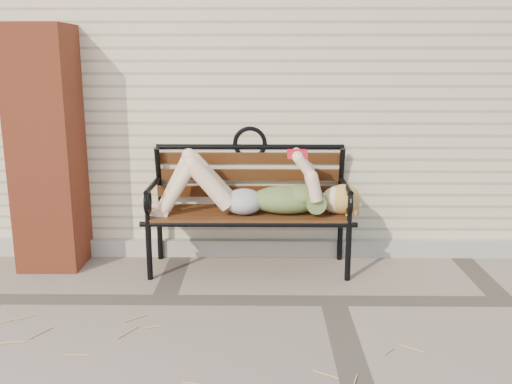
{
  "coord_description": "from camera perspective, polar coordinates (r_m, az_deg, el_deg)",
  "views": [
    {
      "loc": [
        -0.52,
        -3.89,
        1.74
      ],
      "look_at": [
        -0.57,
        0.52,
        0.7
      ],
      "focal_mm": 40.0,
      "sensor_mm": 36.0,
      "label": 1
    }
  ],
  "objects": [
    {
      "name": "ground",
      "position": [
        4.29,
        7.72,
        -10.72
      ],
      "size": [
        80.0,
        80.0,
        0.0
      ],
      "primitive_type": "plane",
      "color": "gray",
      "rests_on": "ground"
    },
    {
      "name": "foundation_strip",
      "position": [
        5.16,
        6.46,
        -5.58
      ],
      "size": [
        8.0,
        0.1,
        0.15
      ],
      "primitive_type": "cube",
      "color": "#B0AB9F",
      "rests_on": "ground"
    },
    {
      "name": "brick_pillar",
      "position": [
        5.02,
        -20.14,
        4.04
      ],
      "size": [
        0.5,
        0.5,
        2.0
      ],
      "primitive_type": "cube",
      "color": "#AA4226",
      "rests_on": "ground"
    },
    {
      "name": "garden_bench",
      "position": [
        4.77,
        -0.67,
        0.15
      ],
      "size": [
        1.8,
        0.72,
        1.16
      ],
      "color": "black",
      "rests_on": "ground"
    },
    {
      "name": "straw_scatter",
      "position": [
        3.47,
        -8.96,
        -16.81
      ],
      "size": [
        3.04,
        1.7,
        0.01
      ],
      "color": "tan",
      "rests_on": "ground"
    },
    {
      "name": "house_wall",
      "position": [
        6.91,
        5.08,
        11.29
      ],
      "size": [
        8.0,
        4.0,
        3.0
      ],
      "primitive_type": "cube",
      "color": "beige",
      "rests_on": "ground"
    },
    {
      "name": "reading_woman",
      "position": [
        4.62,
        -0.53,
        0.22
      ],
      "size": [
        1.7,
        0.39,
        0.53
      ],
      "color": "#093E45",
      "rests_on": "ground"
    }
  ]
}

